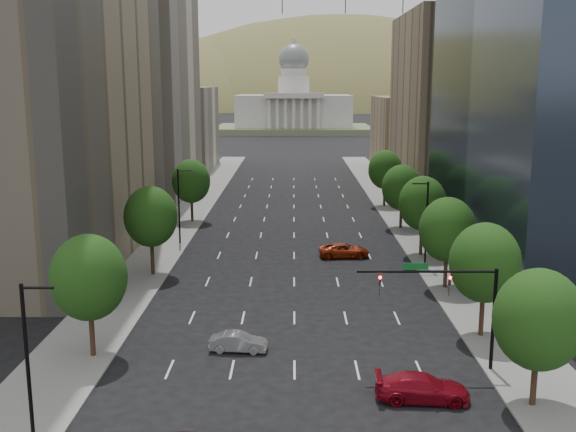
{
  "coord_description": "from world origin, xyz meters",
  "views": [
    {
      "loc": [
        -0.1,
        -11.22,
        18.65
      ],
      "look_at": [
        -0.53,
        42.22,
        8.0
      ],
      "focal_mm": 41.38,
      "sensor_mm": 36.0,
      "label": 1
    }
  ],
  "objects_px": {
    "capitol": "(294,110)",
    "car_silver": "(238,342)",
    "traffic_signal": "(457,296)",
    "car_red_far": "(344,250)",
    "car_red_near": "(422,388)"
  },
  "relations": [
    {
      "from": "traffic_signal",
      "to": "car_silver",
      "type": "distance_m",
      "value": 15.51
    },
    {
      "from": "car_red_far",
      "to": "car_silver",
      "type": "bearing_deg",
      "value": 155.64
    },
    {
      "from": "traffic_signal",
      "to": "capitol",
      "type": "relative_size",
      "value": 0.15
    },
    {
      "from": "traffic_signal",
      "to": "car_red_far",
      "type": "xyz_separation_m",
      "value": [
        -5.03,
        29.33,
        -4.41
      ]
    },
    {
      "from": "car_red_near",
      "to": "car_silver",
      "type": "distance_m",
      "value": 13.78
    },
    {
      "from": "traffic_signal",
      "to": "car_red_far",
      "type": "relative_size",
      "value": 1.66
    },
    {
      "from": "capitol",
      "to": "car_red_far",
      "type": "xyz_separation_m",
      "value": [
        5.5,
        -190.38,
        -7.81
      ]
    },
    {
      "from": "capitol",
      "to": "car_silver",
      "type": "bearing_deg",
      "value": -91.05
    },
    {
      "from": "capitol",
      "to": "car_red_far",
      "type": "height_order",
      "value": "capitol"
    },
    {
      "from": "capitol",
      "to": "traffic_signal",
      "type": "bearing_deg",
      "value": -87.26
    },
    {
      "from": "capitol",
      "to": "car_silver",
      "type": "relative_size",
      "value": 14.65
    },
    {
      "from": "car_red_near",
      "to": "car_red_far",
      "type": "height_order",
      "value": "car_red_near"
    },
    {
      "from": "car_silver",
      "to": "car_red_far",
      "type": "relative_size",
      "value": 0.74
    },
    {
      "from": "traffic_signal",
      "to": "car_red_near",
      "type": "bearing_deg",
      "value": -124.04
    },
    {
      "from": "traffic_signal",
      "to": "car_red_far",
      "type": "height_order",
      "value": "traffic_signal"
    }
  ]
}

